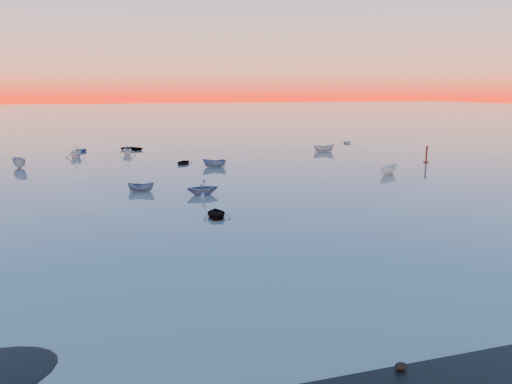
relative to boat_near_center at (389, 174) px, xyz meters
name	(u,v)px	position (x,y,z in m)	size (l,w,h in m)	color
ground	(172,139)	(-21.94, 59.58, 0.00)	(600.00, 600.00, 0.00)	#645B53
mud_lobes	(457,330)	(-21.94, -41.42, 0.01)	(140.00, 6.00, 0.07)	black
moored_fleet	(215,168)	(-21.94, 12.58, 0.00)	(124.00, 58.00, 1.20)	silver
boat_near_center	(389,174)	(0.00, 0.00, 0.00)	(3.75, 1.59, 1.30)	silver
channel_marker	(426,156)	(11.68, 7.71, 1.16)	(0.83, 0.83, 2.94)	#3F170D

